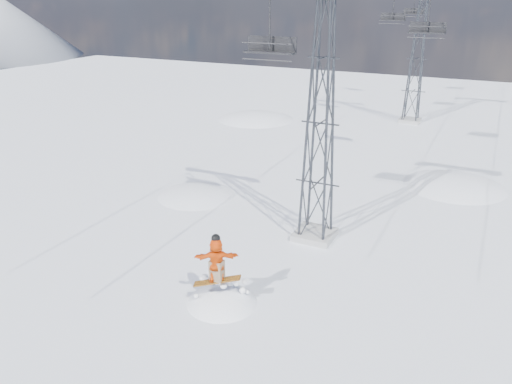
# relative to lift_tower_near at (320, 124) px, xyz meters

# --- Properties ---
(ground) EXTENTS (120.00, 120.00, 0.00)m
(ground) POSITION_rel_lift_tower_near_xyz_m (-0.80, -8.00, -5.47)
(ground) COLOR white
(ground) RESTS_ON ground
(snow_terrain) EXTENTS (39.00, 37.00, 22.00)m
(snow_terrain) POSITION_rel_lift_tower_near_xyz_m (-5.57, 13.24, -15.06)
(snow_terrain) COLOR white
(snow_terrain) RESTS_ON ground
(lift_tower_near) EXTENTS (5.20, 1.80, 11.43)m
(lift_tower_near) POSITION_rel_lift_tower_near_xyz_m (0.00, 0.00, 0.00)
(lift_tower_near) COLOR #999999
(lift_tower_near) RESTS_ON ground
(lift_tower_far) EXTENTS (5.20, 1.80, 11.43)m
(lift_tower_far) POSITION_rel_lift_tower_near_xyz_m (0.00, 25.00, 0.00)
(lift_tower_far) COLOR #999999
(lift_tower_far) RESTS_ON ground
(snowboarder_jump) EXTENTS (4.40, 4.40, 6.90)m
(snowboarder_jump) POSITION_rel_lift_tower_near_xyz_m (-1.31, -6.54, -7.10)
(snowboarder_jump) COLOR white
(snowboarder_jump) RESTS_ON ground
(lift_chair_near) EXTENTS (2.23, 0.64, 2.77)m
(lift_chair_near) POSITION_rel_lift_tower_near_xyz_m (-2.20, -0.44, 3.17)
(lift_chair_near) COLOR black
(lift_chair_near) RESTS_ON ground
(lift_chair_mid) EXTENTS (2.18, 0.63, 2.70)m
(lift_chair_mid) POSITION_rel_lift_tower_near_xyz_m (2.20, 12.83, 3.22)
(lift_chair_mid) COLOR black
(lift_chair_mid) RESTS_ON ground
(lift_chair_far) EXTENTS (2.06, 0.59, 2.56)m
(lift_chair_far) POSITION_rel_lift_tower_near_xyz_m (-2.20, 24.14, 3.34)
(lift_chair_far) COLOR black
(lift_chair_far) RESTS_ON ground
(lift_chair_extra) EXTENTS (1.93, 0.55, 2.39)m
(lift_chair_extra) POSITION_rel_lift_tower_near_xyz_m (-2.20, 34.07, 3.47)
(lift_chair_extra) COLOR black
(lift_chair_extra) RESTS_ON ground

